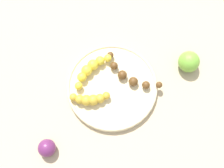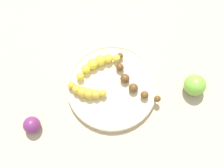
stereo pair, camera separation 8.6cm
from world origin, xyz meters
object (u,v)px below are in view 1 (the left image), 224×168
object	(u,v)px
apple_green	(189,62)
fruit_bowl	(112,87)
banana_overripe	(129,76)
banana_yellow	(91,69)
plum_purple	(47,148)
banana_spotted	(90,99)

from	to	relation	value
apple_green	fruit_bowl	bearing A→B (deg)	104.33
banana_overripe	banana_yellow	size ratio (longest dim) A/B	1.43
plum_purple	banana_spotted	bearing A→B (deg)	-43.24
fruit_bowl	apple_green	xyz separation A→B (m)	(0.06, -0.25, 0.02)
fruit_bowl	apple_green	size ratio (longest dim) A/B	4.19
banana_yellow	apple_green	distance (m)	0.31
banana_yellow	apple_green	bearing A→B (deg)	-130.26
fruit_bowl	banana_spotted	world-z (taller)	banana_spotted
fruit_bowl	plum_purple	world-z (taller)	plum_purple
fruit_bowl	banana_overripe	xyz separation A→B (m)	(0.03, -0.06, 0.02)
fruit_bowl	plum_purple	xyz separation A→B (m)	(-0.18, 0.20, 0.01)
apple_green	banana_yellow	bearing A→B (deg)	91.54
fruit_bowl	banana_yellow	world-z (taller)	banana_yellow
banana_yellow	banana_spotted	distance (m)	0.10
banana_spotted	plum_purple	bearing A→B (deg)	-43.03
banana_overripe	apple_green	bearing A→B (deg)	137.26
banana_spotted	plum_purple	size ratio (longest dim) A/B	2.37
fruit_bowl	banana_spotted	distance (m)	0.09
banana_overripe	plum_purple	xyz separation A→B (m)	(-0.21, 0.25, -0.01)
apple_green	banana_overripe	bearing A→B (deg)	101.17
fruit_bowl	banana_overripe	bearing A→B (deg)	-65.53
plum_purple	banana_yellow	bearing A→B (deg)	-29.76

